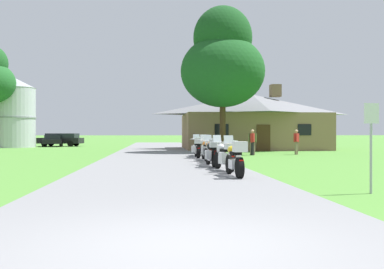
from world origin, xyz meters
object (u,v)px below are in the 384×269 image
object	(u,v)px
motorcycle_black_third_in_row	(212,153)
bystander_red_shirt_near_lodge	(296,141)
parked_black_sedan_far_left	(53,140)
bystander_olive_shirt_beside_signpost	(252,141)
motorcycle_silver_farthest_in_row	(199,147)
parked_black_suv_far_left	(61,139)
bystander_red_shirt_by_tree	(252,141)
motorcycle_yellow_nearest_to_camera	(235,159)
metal_silo_distant	(15,113)
tree_by_lodge_front	(223,62)
motorcycle_green_sixth_in_row	(198,148)
motorcycle_white_second_in_row	(226,156)
motorcycle_orange_fifth_in_row	(207,149)
metal_signpost_roadside	(371,137)
motorcycle_orange_fourth_in_row	(211,151)

from	to	relation	value
motorcycle_black_third_in_row	bystander_red_shirt_near_lodge	size ratio (longest dim) A/B	1.25
parked_black_sedan_far_left	bystander_olive_shirt_beside_signpost	bearing A→B (deg)	-57.75
motorcycle_silver_farthest_in_row	bystander_red_shirt_near_lodge	world-z (taller)	bystander_red_shirt_near_lodge
motorcycle_black_third_in_row	parked_black_suv_far_left	xyz separation A→B (m)	(-12.52, 29.70, 0.17)
bystander_red_shirt_by_tree	motorcycle_silver_farthest_in_row	bearing A→B (deg)	138.04
motorcycle_yellow_nearest_to_camera	motorcycle_silver_farthest_in_row	size ratio (longest dim) A/B	1.00
motorcycle_black_third_in_row	metal_silo_distant	world-z (taller)	metal_silo_distant
tree_by_lodge_front	parked_black_suv_far_left	distance (m)	22.72
motorcycle_black_third_in_row	motorcycle_green_sixth_in_row	distance (m)	6.17
motorcycle_silver_farthest_in_row	parked_black_sedan_far_left	xyz separation A→B (m)	(-13.51, 21.14, 0.03)
bystander_olive_shirt_beside_signpost	motorcycle_green_sixth_in_row	bearing A→B (deg)	43.24
motorcycle_green_sixth_in_row	motorcycle_silver_farthest_in_row	bearing A→B (deg)	82.72
motorcycle_white_second_in_row	motorcycle_orange_fifth_in_row	xyz separation A→B (m)	(0.04, 6.01, 0.00)
motorcycle_green_sixth_in_row	metal_silo_distant	bearing A→B (deg)	128.76
metal_signpost_roadside	tree_by_lodge_front	xyz separation A→B (m)	(-0.16, 21.63, 5.37)
bystander_olive_shirt_beside_signpost	metal_silo_distant	size ratio (longest dim) A/B	0.24
motorcycle_orange_fourth_in_row	bystander_olive_shirt_beside_signpost	bearing A→B (deg)	56.30
motorcycle_yellow_nearest_to_camera	motorcycle_green_sixth_in_row	xyz separation A→B (m)	(-0.20, 10.32, -0.01)
motorcycle_silver_farthest_in_row	tree_by_lodge_front	size ratio (longest dim) A/B	0.19
metal_silo_distant	parked_black_sedan_far_left	distance (m)	4.92
motorcycle_silver_farthest_in_row	motorcycle_black_third_in_row	bearing A→B (deg)	-91.58
bystander_red_shirt_near_lodge	parked_black_suv_far_left	world-z (taller)	bystander_red_shirt_near_lodge
motorcycle_yellow_nearest_to_camera	tree_by_lodge_front	world-z (taller)	tree_by_lodge_front
bystander_red_shirt_near_lodge	metal_silo_distant	bearing A→B (deg)	-79.04
bystander_red_shirt_near_lodge	metal_signpost_roadside	size ratio (longest dim) A/B	0.78
motorcycle_white_second_in_row	tree_by_lodge_front	xyz separation A→B (m)	(2.36, 15.86, 6.11)
motorcycle_white_second_in_row	tree_by_lodge_front	world-z (taller)	tree_by_lodge_front
motorcycle_white_second_in_row	metal_silo_distant	bearing A→B (deg)	109.98
motorcycle_green_sixth_in_row	bystander_olive_shirt_beside_signpost	bearing A→B (deg)	43.52
motorcycle_orange_fifth_in_row	parked_black_suv_far_left	distance (m)	28.75
metal_signpost_roadside	parked_black_suv_far_left	xyz separation A→B (m)	(-15.27, 37.53, -0.57)
metal_silo_distant	metal_signpost_roadside	bearing A→B (deg)	-60.97
bystander_olive_shirt_beside_signpost	tree_by_lodge_front	size ratio (longest dim) A/B	0.15
metal_signpost_roadside	motorcycle_yellow_nearest_to_camera	bearing A→B (deg)	124.98
tree_by_lodge_front	metal_silo_distant	distance (m)	23.24
bystander_red_shirt_near_lodge	parked_black_sedan_far_left	bearing A→B (deg)	-87.02
motorcycle_orange_fifth_in_row	tree_by_lodge_front	xyz separation A→B (m)	(2.32, 9.85, 6.11)
motorcycle_orange_fifth_in_row	bystander_red_shirt_by_tree	bearing A→B (deg)	52.54
motorcycle_orange_fourth_in_row	bystander_red_shirt_by_tree	size ratio (longest dim) A/B	1.25
motorcycle_black_third_in_row	parked_black_sedan_far_left	distance (m)	32.11
motorcycle_black_third_in_row	bystander_red_shirt_near_lodge	bearing A→B (deg)	52.34
motorcycle_black_third_in_row	motorcycle_white_second_in_row	bearing A→B (deg)	-87.29
metal_silo_distant	parked_black_sedan_far_left	xyz separation A→B (m)	(3.16, 2.48, -2.84)
motorcycle_black_third_in_row	motorcycle_green_sixth_in_row	size ratio (longest dim) A/B	1.00
motorcycle_black_third_in_row	bystander_red_shirt_by_tree	size ratio (longest dim) A/B	1.25
metal_signpost_roadside	metal_silo_distant	bearing A→B (deg)	119.03
motorcycle_green_sixth_in_row	bystander_olive_shirt_beside_signpost	distance (m)	5.45
bystander_red_shirt_near_lodge	metal_silo_distant	distance (m)	28.75
bystander_olive_shirt_beside_signpost	metal_silo_distant	bearing A→B (deg)	-39.69
motorcycle_black_third_in_row	metal_silo_distant	size ratio (longest dim) A/B	0.30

